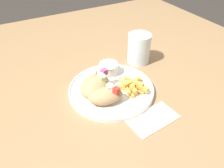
{
  "coord_description": "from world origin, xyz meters",
  "views": [
    {
      "loc": [
        -0.25,
        -0.48,
        1.23
      ],
      "look_at": [
        0.01,
        -0.0,
        0.81
      ],
      "focal_mm": 35.0,
      "sensor_mm": 36.0,
      "label": 1
    }
  ],
  "objects_px": {
    "plate": "(112,90)",
    "water_glass": "(139,50)",
    "fries_pile": "(133,86)",
    "pita_sandwich_near": "(106,95)",
    "pita_sandwich_far": "(95,85)",
    "sauce_ramekin": "(109,68)"
  },
  "relations": [
    {
      "from": "pita_sandwich_near",
      "to": "sauce_ramekin",
      "type": "height_order",
      "value": "pita_sandwich_near"
    },
    {
      "from": "pita_sandwich_near",
      "to": "sauce_ramekin",
      "type": "xyz_separation_m",
      "value": [
        0.08,
        0.13,
        -0.0
      ]
    },
    {
      "from": "plate",
      "to": "pita_sandwich_far",
      "type": "relative_size",
      "value": 1.94
    },
    {
      "from": "fries_pile",
      "to": "water_glass",
      "type": "xyz_separation_m",
      "value": [
        0.12,
        0.15,
        0.03
      ]
    },
    {
      "from": "plate",
      "to": "fries_pile",
      "type": "bearing_deg",
      "value": -29.04
    },
    {
      "from": "sauce_ramekin",
      "to": "water_glass",
      "type": "distance_m",
      "value": 0.15
    },
    {
      "from": "pita_sandwich_near",
      "to": "fries_pile",
      "type": "relative_size",
      "value": 1.12
    },
    {
      "from": "pita_sandwich_near",
      "to": "fries_pile",
      "type": "distance_m",
      "value": 0.1
    },
    {
      "from": "fries_pile",
      "to": "sauce_ramekin",
      "type": "distance_m",
      "value": 0.12
    },
    {
      "from": "sauce_ramekin",
      "to": "water_glass",
      "type": "bearing_deg",
      "value": 12.96
    },
    {
      "from": "plate",
      "to": "water_glass",
      "type": "relative_size",
      "value": 2.44
    },
    {
      "from": "plate",
      "to": "pita_sandwich_near",
      "type": "xyz_separation_m",
      "value": [
        -0.04,
        -0.04,
        0.03
      ]
    },
    {
      "from": "plate",
      "to": "pita_sandwich_near",
      "type": "height_order",
      "value": "pita_sandwich_near"
    },
    {
      "from": "plate",
      "to": "water_glass",
      "type": "bearing_deg",
      "value": 32.75
    },
    {
      "from": "pita_sandwich_far",
      "to": "water_glass",
      "type": "distance_m",
      "value": 0.25
    },
    {
      "from": "pita_sandwich_near",
      "to": "pita_sandwich_far",
      "type": "distance_m",
      "value": 0.06
    },
    {
      "from": "plate",
      "to": "pita_sandwich_near",
      "type": "bearing_deg",
      "value": -135.38
    },
    {
      "from": "plate",
      "to": "fries_pile",
      "type": "distance_m",
      "value": 0.07
    },
    {
      "from": "pita_sandwich_far",
      "to": "water_glass",
      "type": "relative_size",
      "value": 1.26
    },
    {
      "from": "pita_sandwich_near",
      "to": "pita_sandwich_far",
      "type": "relative_size",
      "value": 0.82
    },
    {
      "from": "sauce_ramekin",
      "to": "pita_sandwich_far",
      "type": "bearing_deg",
      "value": -141.06
    },
    {
      "from": "pita_sandwich_near",
      "to": "fries_pile",
      "type": "xyz_separation_m",
      "value": [
        0.1,
        0.01,
        -0.01
      ]
    }
  ]
}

